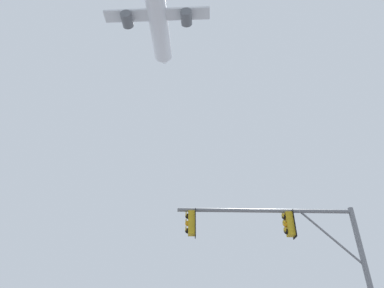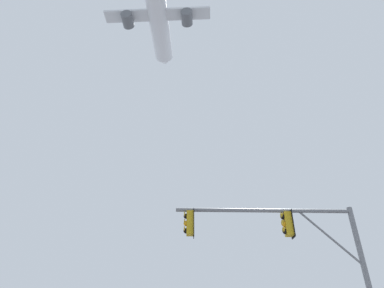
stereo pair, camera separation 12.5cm
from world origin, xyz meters
TOP-DOWN VIEW (x-y plane):
  - signal_pole_near at (3.48, 7.32)m, footprint 6.84×0.50m
  - airplane at (-5.36, 35.22)m, footprint 18.88×24.44m

SIDE VIEW (x-z plane):
  - signal_pole_near at x=3.48m, z-range 1.61..7.79m
  - airplane at x=-5.36m, z-range 49.39..56.05m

